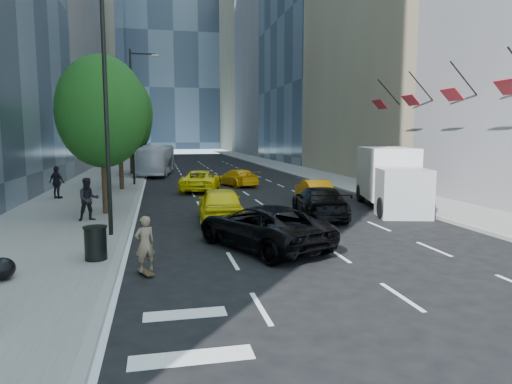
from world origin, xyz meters
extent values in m
plane|color=black|center=(0.00, 0.00, 0.00)|extent=(160.00, 160.00, 0.00)
cube|color=slate|center=(-9.00, 30.00, 0.07)|extent=(6.00, 120.00, 0.15)
cube|color=slate|center=(10.00, 30.00, 0.07)|extent=(4.00, 120.00, 0.15)
cube|color=#2F3A49|center=(-22.00, 92.00, 30.00)|extent=(20.00, 28.00, 60.00)
cube|color=gray|center=(22.00, 98.00, 25.00)|extent=(20.00, 24.00, 50.00)
cylinder|color=black|center=(-6.50, 4.00, 5.15)|extent=(0.16, 0.16, 10.00)
cylinder|color=black|center=(-6.50, 22.00, 5.15)|extent=(0.16, 0.16, 10.00)
cylinder|color=black|center=(-5.60, 22.00, 9.85)|extent=(1.80, 0.12, 0.12)
cube|color=#99998C|center=(-4.70, 22.00, 9.75)|extent=(0.50, 0.22, 0.15)
cylinder|color=black|center=(-7.20, 9.00, 1.72)|extent=(0.30, 0.30, 3.15)
ellipsoid|color=#0F350E|center=(-7.20, 9.00, 4.98)|extent=(4.20, 4.20, 5.25)
cylinder|color=black|center=(-7.20, 19.00, 1.84)|extent=(0.30, 0.30, 3.38)
ellipsoid|color=#0F350E|center=(-7.20, 19.00, 5.32)|extent=(4.50, 4.50, 5.62)
cylinder|color=black|center=(-7.20, 32.00, 1.61)|extent=(0.30, 0.30, 2.93)
ellipsoid|color=#0F350E|center=(-7.20, 32.00, 4.63)|extent=(3.90, 3.90, 4.88)
cylinder|color=black|center=(-6.40, 40.00, 2.75)|extent=(0.14, 0.14, 5.20)
imported|color=black|center=(-6.40, 40.00, 4.35)|extent=(2.48, 0.53, 1.00)
cube|color=#A7262E|center=(10.50, 4.00, 6.00)|extent=(0.64, 1.30, 0.64)
cylinder|color=black|center=(11.15, 8.00, 6.85)|extent=(1.75, 0.08, 1.75)
cube|color=#A7262E|center=(10.50, 8.00, 6.00)|extent=(0.64, 1.30, 0.64)
cylinder|color=black|center=(11.15, 12.00, 6.85)|extent=(1.75, 0.08, 1.75)
cube|color=#A7262E|center=(10.50, 12.00, 6.00)|extent=(0.64, 1.30, 0.64)
cylinder|color=black|center=(11.15, 16.00, 6.85)|extent=(1.75, 0.08, 1.75)
cube|color=#A7262E|center=(10.50, 16.00, 6.00)|extent=(0.64, 1.30, 0.64)
imported|color=#736148|center=(-5.11, -0.93, 0.79)|extent=(0.68, 0.57, 1.58)
imported|color=black|center=(-1.23, 1.40, 0.75)|extent=(4.55, 5.98, 1.51)
imported|color=black|center=(2.67, 6.36, 0.75)|extent=(2.92, 5.44, 1.50)
imported|color=yellow|center=(-2.00, 6.50, 0.80)|extent=(2.20, 4.82, 1.60)
imported|color=#FF980D|center=(4.20, 11.50, 0.66)|extent=(1.62, 4.06, 1.31)
imported|color=yellow|center=(-1.84, 18.00, 0.73)|extent=(3.44, 5.61, 1.45)
imported|color=#FFB90D|center=(1.20, 20.50, 0.64)|extent=(3.06, 4.76, 1.28)
imported|color=silver|center=(-4.80, 32.09, 1.46)|extent=(3.67, 10.68, 2.91)
cube|color=#BBBBBB|center=(7.50, 9.09, 1.85)|extent=(3.47, 5.06, 2.70)
cube|color=gray|center=(6.65, 5.79, 1.15)|extent=(2.73, 2.51, 2.30)
cylinder|color=black|center=(5.53, 5.66, 0.50)|extent=(0.59, 1.06, 1.00)
cylinder|color=black|center=(7.57, 5.14, 0.50)|extent=(0.59, 1.06, 1.00)
cylinder|color=black|center=(6.88, 10.90, 0.50)|extent=(0.59, 1.06, 1.00)
cylinder|color=black|center=(8.91, 10.38, 0.50)|extent=(0.59, 1.06, 1.00)
imported|color=black|center=(-7.72, 7.20, 1.10)|extent=(1.10, 0.97, 1.89)
imported|color=black|center=(-10.55, 14.89, 1.11)|extent=(1.19, 1.04, 1.92)
cylinder|color=black|center=(-6.60, 0.48, 0.64)|extent=(0.65, 0.65, 0.98)
ellipsoid|color=black|center=(-8.75, -1.06, 0.44)|extent=(0.69, 0.76, 0.59)
camera|label=1|loc=(-4.69, -13.68, 3.91)|focal=32.00mm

